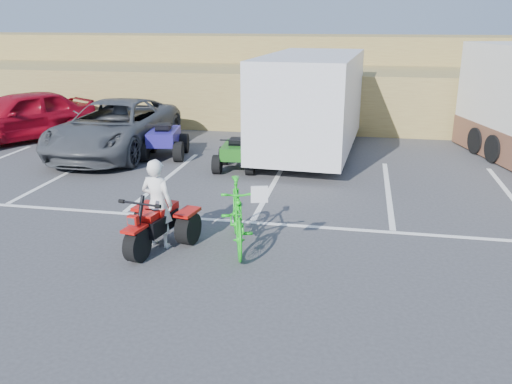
% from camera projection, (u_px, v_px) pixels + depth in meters
% --- Properties ---
extents(ground, '(100.00, 100.00, 0.00)m').
position_uv_depth(ground, '(221.00, 277.00, 8.37)').
color(ground, '#3A3A3C').
rests_on(ground, ground).
extents(parking_stripes, '(28.00, 5.16, 0.01)m').
position_uv_depth(parking_stripes, '(305.00, 199.00, 12.01)').
color(parking_stripes, white).
rests_on(parking_stripes, ground).
extents(grass_embankment, '(40.00, 8.50, 3.10)m').
position_uv_depth(grass_embankment, '(314.00, 79.00, 22.39)').
color(grass_embankment, olive).
rests_on(grass_embankment, ground).
extents(red_trike_atv, '(1.39, 1.70, 0.99)m').
position_uv_depth(red_trike_atv, '(155.00, 249.00, 9.41)').
color(red_trike_atv, '#B40E0A').
rests_on(red_trike_atv, ground).
extents(rider, '(0.63, 0.47, 1.57)m').
position_uv_depth(rider, '(157.00, 203.00, 9.30)').
color(rider, white).
rests_on(rider, ground).
extents(green_dirt_bike, '(1.09, 2.06, 1.19)m').
position_uv_depth(green_dirt_bike, '(237.00, 215.00, 9.31)').
color(green_dirt_bike, '#14BF19').
rests_on(green_dirt_bike, ground).
extents(grey_pickup, '(2.61, 5.54, 1.53)m').
position_uv_depth(grey_pickup, '(115.00, 127.00, 15.88)').
color(grey_pickup, '#44474B').
rests_on(grey_pickup, ground).
extents(red_car, '(4.13, 5.03, 1.62)m').
position_uv_depth(red_car, '(21.00, 116.00, 17.47)').
color(red_car, maroon).
rests_on(red_car, ground).
extents(cargo_trailer, '(2.81, 6.26, 2.86)m').
position_uv_depth(cargo_trailer, '(311.00, 101.00, 15.52)').
color(cargo_trailer, silver).
rests_on(cargo_trailer, ground).
extents(quad_atv_blue, '(1.48, 1.82, 1.07)m').
position_uv_depth(quad_atv_blue, '(165.00, 157.00, 15.64)').
color(quad_atv_blue, navy).
rests_on(quad_atv_blue, ground).
extents(quad_atv_green, '(1.16, 1.49, 0.93)m').
position_uv_depth(quad_atv_green, '(236.00, 169.00, 14.34)').
color(quad_atv_green, '#1A5F15').
rests_on(quad_atv_green, ground).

